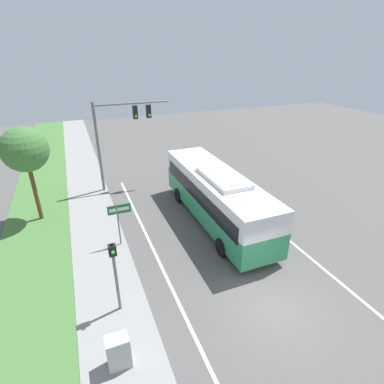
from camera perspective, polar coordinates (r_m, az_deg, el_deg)
The scene contains 10 objects.
ground_plane at distance 13.64m, azimuth 15.30°, elevation -20.12°, with size 80.00×80.00×0.00m, color #565451.
sidewalk at distance 11.92m, azimuth -13.03°, elevation -28.25°, with size 2.80×80.00×0.12m.
lane_divider_near at distance 12.32m, azimuth 0.22°, elevation -25.33°, with size 0.14×30.00×0.01m.
lane_divider_far at distance 15.69m, azimuth 26.34°, elevation -15.16°, with size 0.14×30.00×0.01m.
bus at distance 17.78m, azimuth 4.62°, elevation -0.32°, with size 2.74×10.45×3.30m.
signal_gantry at distance 21.91m, azimuth -13.73°, elevation 11.67°, with size 5.29×0.41×6.45m.
pedestrian_signal at distance 11.90m, azimuth -14.50°, elevation -13.83°, with size 0.28×0.34×3.20m.
street_sign at distance 15.88m, azimuth -13.73°, elevation -4.61°, with size 1.19×0.08×2.51m.
utility_cabinet at distance 11.21m, azimuth -13.83°, elevation -27.44°, with size 0.75×0.54×1.23m.
roadside_tree at distance 19.22m, azimuth -29.25°, elevation 6.99°, with size 2.56×2.56×5.70m.
Camera 1 is at (-6.55, -7.18, 9.57)m, focal length 28.00 mm.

